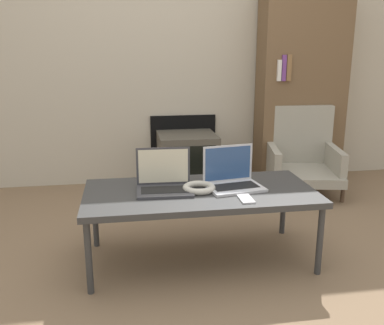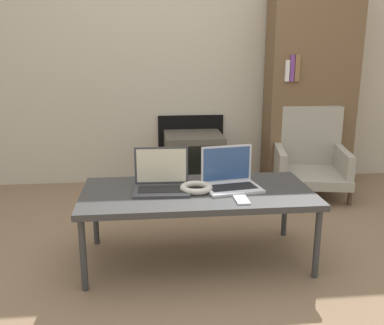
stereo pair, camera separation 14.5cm
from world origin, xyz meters
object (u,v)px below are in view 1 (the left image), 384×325
at_px(laptop_right, 232,178).
at_px(headphones, 199,188).
at_px(tv, 187,161).
at_px(laptop_left, 164,181).
at_px(phone, 246,199).
at_px(armchair, 301,154).

relative_size(laptop_right, headphones, 1.84).
bearing_deg(tv, laptop_left, -104.09).
height_order(laptop_right, phone, laptop_right).
xyz_separation_m(headphones, tv, (0.14, 1.39, -0.21)).
bearing_deg(armchair, laptop_left, -128.26).
bearing_deg(laptop_left, tv, 78.15).
bearing_deg(armchair, tv, -179.94).
xyz_separation_m(phone, tv, (-0.09, 1.58, -0.20)).
distance_m(laptop_left, phone, 0.49).
xyz_separation_m(laptop_right, armchair, (0.94, 1.14, -0.17)).
distance_m(tv, armchair, 1.03).
distance_m(phone, armchair, 1.66).
height_order(laptop_right, armchair, armchair).
bearing_deg(laptop_left, headphones, -10.57).
height_order(laptop_left, phone, laptop_left).
bearing_deg(phone, laptop_right, 94.59).
xyz_separation_m(laptop_right, tv, (-0.07, 1.35, -0.25)).
bearing_deg(phone, laptop_left, 151.20).
bearing_deg(laptop_left, armchair, 42.54).
relative_size(laptop_left, headphones, 1.71).
relative_size(laptop_right, tv, 0.69).
bearing_deg(laptop_right, tv, 83.80).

